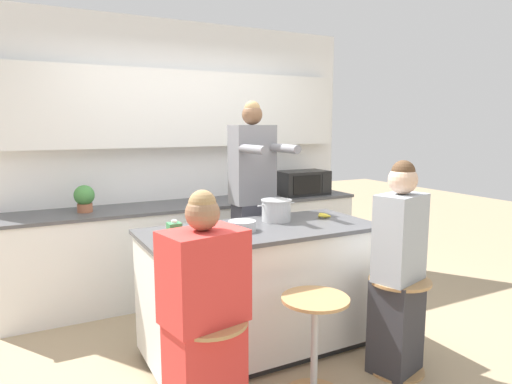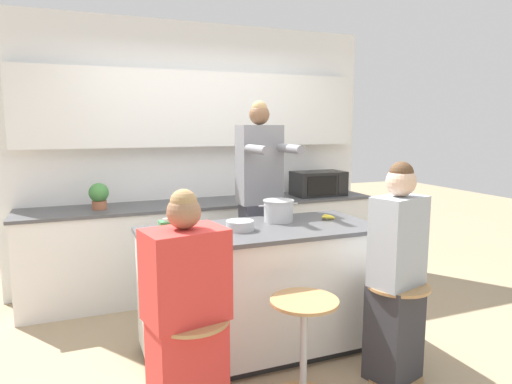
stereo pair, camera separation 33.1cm
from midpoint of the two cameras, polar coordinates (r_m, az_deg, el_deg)
name	(u,v)px [view 2 (the right image)]	position (r m, az deg, el deg)	size (l,w,h in m)	color
ground_plane	(260,349)	(3.62, 3.25, -19.10)	(16.00, 16.00, 0.00)	tan
wall_back	(198,137)	(4.79, -5.30, 6.87)	(3.81, 0.22, 2.70)	white
back_counter	(207,246)	(4.67, -4.07, -6.71)	(3.53, 0.61, 0.90)	white
kitchen_island	(260,289)	(3.43, 3.32, -12.07)	(1.72, 0.77, 0.93)	black
bar_stool_leftmost	(192,365)	(2.65, -4.23, -20.85)	(0.41, 0.41, 0.65)	tan
bar_stool_center	(304,342)	(2.91, 9.40, -18.08)	(0.41, 0.41, 0.65)	tan
bar_stool_rightmost	(396,323)	(3.29, 20.03, -15.23)	(0.41, 0.41, 0.65)	tan
person_cooking	(260,210)	(3.94, 2.85, -2.33)	(0.37, 0.59, 1.87)	#383842
person_wrapped_blanket	(186,321)	(2.53, -4.88, -15.83)	(0.46, 0.36, 1.35)	red
person_seated_near	(396,281)	(3.17, 20.07, -10.50)	(0.39, 0.34, 1.45)	#333338
cooking_pot	(278,211)	(3.50, 5.53, -2.35)	(0.32, 0.24, 0.17)	#B7BABC
fruit_bowl	(240,225)	(3.20, 0.94, -4.23)	(0.19, 0.19, 0.07)	#B7BABC
coffee_cup_near	(168,230)	(3.05, -7.88, -4.81)	(0.11, 0.08, 0.09)	orange
banana_bunch	(327,217)	(3.63, 11.47, -3.10)	(0.14, 0.10, 0.04)	yellow
juice_carton	(166,233)	(2.80, -7.89, -5.20)	(0.08, 0.08, 0.17)	#38844C
microwave	(318,183)	(5.04, 9.68, 1.05)	(0.56, 0.34, 0.26)	black
potted_plant	(99,195)	(4.36, -17.03, -0.37)	(0.18, 0.18, 0.24)	#A86042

